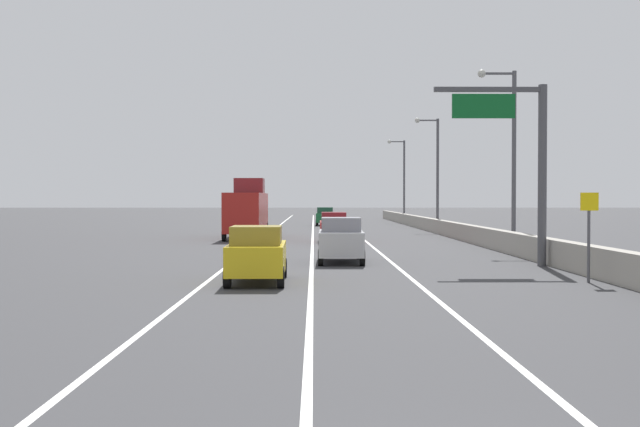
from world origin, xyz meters
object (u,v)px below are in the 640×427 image
object	(u,v)px
lamp_post_right_third	(435,166)
car_green_1	(325,216)
overhead_sign_gantry	(525,152)
car_silver_2	(341,240)
speed_advisory_sign	(589,230)
lamp_post_right_second	(509,146)
lamp_post_right_fourth	(402,175)
car_yellow_0	(257,254)
box_truck	(247,210)
car_red_3	(334,227)

from	to	relation	value
lamp_post_right_third	car_green_1	xyz separation A→B (m)	(-9.45, 11.96, -4.74)
overhead_sign_gantry	lamp_post_right_third	bearing A→B (deg)	86.89
lamp_post_right_third	car_silver_2	size ratio (longest dim) A/B	2.26
speed_advisory_sign	lamp_post_right_second	world-z (taller)	lamp_post_right_second
lamp_post_right_fourth	car_yellow_0	size ratio (longest dim) A/B	2.38
lamp_post_right_third	box_truck	xyz separation A→B (m)	(-15.35, -12.63, -3.72)
lamp_post_right_second	overhead_sign_gantry	bearing A→B (deg)	-101.20
speed_advisory_sign	lamp_post_right_second	distance (m)	16.90
car_green_1	car_red_3	xyz separation A→B (m)	(0.10, -29.87, 0.02)
overhead_sign_gantry	lamp_post_right_second	xyz separation A→B (m)	(2.03, 10.26, 0.96)
speed_advisory_sign	box_truck	xyz separation A→B (m)	(-13.89, 28.38, 0.20)
lamp_post_right_second	lamp_post_right_fourth	distance (m)	49.30
lamp_post_right_third	car_yellow_0	bearing A→B (deg)	-106.96
lamp_post_right_second	car_silver_2	world-z (taller)	lamp_post_right_second
lamp_post_right_second	car_silver_2	size ratio (longest dim) A/B	2.26
car_silver_2	box_truck	size ratio (longest dim) A/B	0.45
speed_advisory_sign	lamp_post_right_fourth	distance (m)	65.79
car_red_3	box_truck	distance (m)	8.06
lamp_post_right_fourth	lamp_post_right_third	bearing A→B (deg)	-90.05
lamp_post_right_fourth	car_green_1	world-z (taller)	lamp_post_right_fourth
overhead_sign_gantry	speed_advisory_sign	size ratio (longest dim) A/B	2.50
lamp_post_right_second	lamp_post_right_third	world-z (taller)	same
lamp_post_right_third	car_red_3	distance (m)	20.75
lamp_post_right_third	car_red_3	size ratio (longest dim) A/B	2.26
box_truck	car_yellow_0	bearing A→B (deg)	-84.24
overhead_sign_gantry	car_silver_2	size ratio (longest dim) A/B	1.72
lamp_post_right_fourth	car_silver_2	distance (m)	58.69
overhead_sign_gantry	speed_advisory_sign	xyz separation A→B (m)	(0.44, -6.10, -2.96)
lamp_post_right_third	car_green_1	bearing A→B (deg)	128.32
car_red_3	car_green_1	bearing A→B (deg)	90.19
lamp_post_right_fourth	car_silver_2	world-z (taller)	lamp_post_right_fourth
car_red_3	car_silver_2	bearing A→B (deg)	-90.28
lamp_post_right_third	car_silver_2	world-z (taller)	lamp_post_right_third
overhead_sign_gantry	car_yellow_0	xyz separation A→B (m)	(-10.60, -6.05, -3.78)
box_truck	car_green_1	bearing A→B (deg)	76.51
speed_advisory_sign	lamp_post_right_fourth	bearing A→B (deg)	88.71
car_silver_2	lamp_post_right_fourth	bearing A→B (deg)	80.71
car_yellow_0	car_silver_2	size ratio (longest dim) A/B	0.95
speed_advisory_sign	lamp_post_right_second	xyz separation A→B (m)	(1.59, 16.36, 3.92)
car_green_1	car_red_3	size ratio (longest dim) A/B	0.95
lamp_post_right_second	car_silver_2	bearing A→B (deg)	-138.58
speed_advisory_sign	car_silver_2	world-z (taller)	speed_advisory_sign
lamp_post_right_second	car_red_3	bearing A→B (deg)	144.62
overhead_sign_gantry	car_silver_2	distance (m)	8.60
speed_advisory_sign	lamp_post_right_third	world-z (taller)	lamp_post_right_third
lamp_post_right_second	car_green_1	world-z (taller)	lamp_post_right_second
lamp_post_right_second	car_green_1	size ratio (longest dim) A/B	2.37
car_silver_2	overhead_sign_gantry	bearing A→B (deg)	-13.64
lamp_post_right_second	lamp_post_right_third	xyz separation A→B (m)	(-0.14, 24.65, 0.00)
lamp_post_right_fourth	box_truck	xyz separation A→B (m)	(-15.37, -37.28, -3.72)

